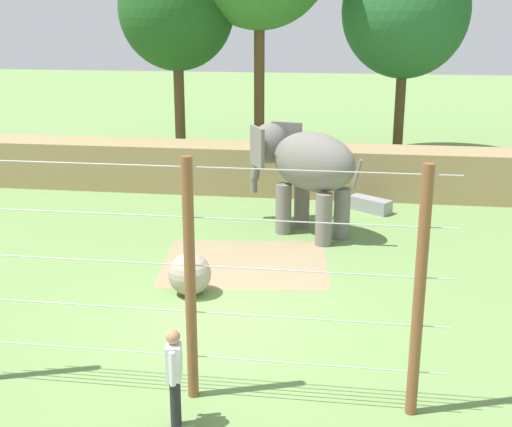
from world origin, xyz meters
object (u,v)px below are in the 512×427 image
object	(u,v)px
enrichment_ball	(190,274)
feed_trough	(370,205)
zookeeper	(174,375)
elephant	(305,165)

from	to	relation	value
enrichment_ball	feed_trough	distance (m)	8.46
enrichment_ball	zookeeper	bearing A→B (deg)	-78.77
enrichment_ball	zookeeper	xyz separation A→B (m)	(1.01, -5.09, 0.44)
elephant	enrichment_ball	world-z (taller)	elephant
feed_trough	enrichment_ball	bearing A→B (deg)	-119.58
feed_trough	zookeeper	bearing A→B (deg)	-104.28
enrichment_ball	feed_trough	bearing A→B (deg)	60.42
elephant	zookeeper	world-z (taller)	elephant
elephant	enrichment_ball	distance (m)	5.52
zookeeper	feed_trough	world-z (taller)	zookeeper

